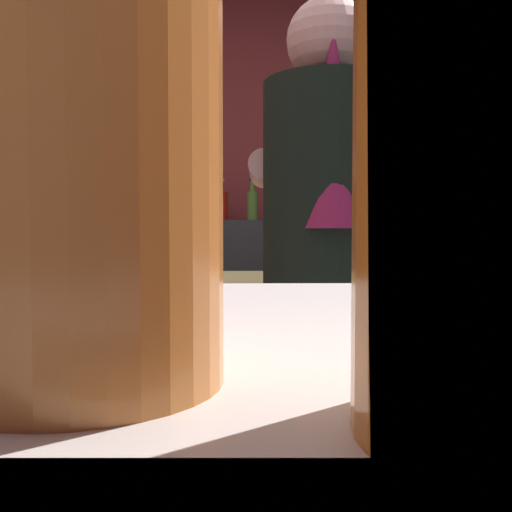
% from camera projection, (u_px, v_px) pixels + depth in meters
% --- Properties ---
extents(wall_back, '(5.20, 0.10, 2.70)m').
position_uv_depth(wall_back, '(250.00, 184.00, 3.39)').
color(wall_back, brown).
rests_on(wall_back, ground).
extents(prep_counter, '(2.10, 0.60, 0.90)m').
position_uv_depth(prep_counter, '(356.00, 405.00, 1.94)').
color(prep_counter, '#4D4125').
rests_on(prep_counter, ground).
extents(back_shelf, '(0.94, 0.36, 1.12)m').
position_uv_depth(back_shelf, '(229.00, 319.00, 3.15)').
color(back_shelf, '#313439').
rests_on(back_shelf, ground).
extents(bartender, '(0.43, 0.52, 1.67)m').
position_uv_depth(bartender, '(328.00, 268.00, 1.46)').
color(bartender, '#2C2D37').
rests_on(bartender, ground).
extents(knife_block, '(0.10, 0.08, 0.26)m').
position_uv_depth(knife_block, '(483.00, 247.00, 1.93)').
color(knife_block, '#8C5E3A').
rests_on(knife_block, prep_counter).
extents(mixing_bowl, '(0.20, 0.20, 0.05)m').
position_uv_depth(mixing_bowl, '(191.00, 270.00, 1.90)').
color(mixing_bowl, silver).
rests_on(mixing_bowl, prep_counter).
extents(chefs_knife, '(0.24, 0.11, 0.01)m').
position_uv_depth(chefs_knife, '(392.00, 277.00, 1.87)').
color(chefs_knife, silver).
rests_on(chefs_knife, prep_counter).
extents(pint_glass_far, '(0.07, 0.07, 0.15)m').
position_uv_depth(pint_glass_far, '(82.00, 104.00, 0.15)').
color(pint_glass_far, '#C37535').
rests_on(pint_glass_far, bar_counter).
extents(bottle_hot_sauce, '(0.06, 0.06, 0.23)m').
position_uv_depth(bottle_hot_sauce, '(283.00, 205.00, 3.15)').
color(bottle_hot_sauce, red).
rests_on(bottle_hot_sauce, back_shelf).
extents(bottle_vinegar, '(0.06, 0.06, 0.23)m').
position_uv_depth(bottle_vinegar, '(252.00, 204.00, 3.05)').
color(bottle_vinegar, '#4C8432').
rests_on(bottle_vinegar, back_shelf).
extents(bottle_olive_oil, '(0.08, 0.08, 0.24)m').
position_uv_depth(bottle_olive_oil, '(221.00, 204.00, 3.15)').
color(bottle_olive_oil, red).
rests_on(bottle_olive_oil, back_shelf).
extents(bottle_soy, '(0.07, 0.07, 0.18)m').
position_uv_depth(bottle_soy, '(171.00, 208.00, 3.10)').
color(bottle_soy, black).
rests_on(bottle_soy, back_shelf).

